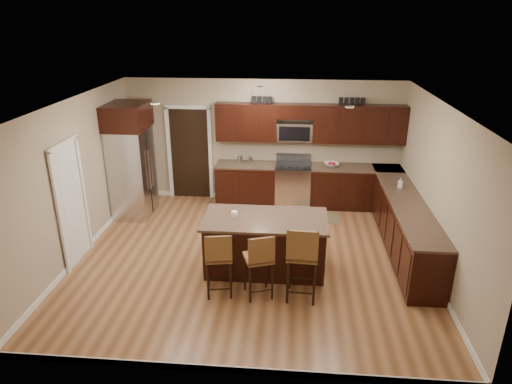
# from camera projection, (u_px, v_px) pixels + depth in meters

# --- Properties ---
(floor) EXTENTS (6.00, 6.00, 0.00)m
(floor) POSITION_uv_depth(u_px,v_px,m) (251.00, 258.00, 7.98)
(floor) COLOR #93613A
(floor) RESTS_ON ground
(ceiling) EXTENTS (6.00, 6.00, 0.00)m
(ceiling) POSITION_uv_depth(u_px,v_px,m) (251.00, 104.00, 6.98)
(ceiling) COLOR silver
(ceiling) RESTS_ON wall_back
(wall_back) EXTENTS (6.00, 0.00, 6.00)m
(wall_back) POSITION_uv_depth(u_px,v_px,m) (263.00, 142.00, 10.03)
(wall_back) COLOR tan
(wall_back) RESTS_ON floor
(wall_left) EXTENTS (0.00, 5.50, 5.50)m
(wall_left) POSITION_uv_depth(u_px,v_px,m) (75.00, 180.00, 7.72)
(wall_left) COLOR tan
(wall_left) RESTS_ON floor
(wall_right) EXTENTS (0.00, 5.50, 5.50)m
(wall_right) POSITION_uv_depth(u_px,v_px,m) (439.00, 192.00, 7.24)
(wall_right) COLOR tan
(wall_right) RESTS_ON floor
(base_cabinets) EXTENTS (4.02, 3.96, 0.92)m
(base_cabinets) POSITION_uv_depth(u_px,v_px,m) (354.00, 205.00, 9.00)
(base_cabinets) COLOR black
(base_cabinets) RESTS_ON floor
(upper_cabinets) EXTENTS (4.00, 0.33, 0.80)m
(upper_cabinets) POSITION_uv_depth(u_px,v_px,m) (312.00, 122.00, 9.61)
(upper_cabinets) COLOR black
(upper_cabinets) RESTS_ON wall_back
(range) EXTENTS (0.76, 0.64, 1.11)m
(range) POSITION_uv_depth(u_px,v_px,m) (293.00, 185.00, 10.02)
(range) COLOR silver
(range) RESTS_ON floor
(microwave) EXTENTS (0.76, 0.31, 0.40)m
(microwave) POSITION_uv_depth(u_px,v_px,m) (294.00, 132.00, 9.74)
(microwave) COLOR silver
(microwave) RESTS_ON upper_cabinets
(doorway) EXTENTS (0.85, 0.03, 2.06)m
(doorway) POSITION_uv_depth(u_px,v_px,m) (190.00, 154.00, 10.26)
(doorway) COLOR black
(doorway) RESTS_ON floor
(pantry_door) EXTENTS (0.03, 0.80, 2.04)m
(pantry_door) POSITION_uv_depth(u_px,v_px,m) (71.00, 205.00, 7.56)
(pantry_door) COLOR white
(pantry_door) RESTS_ON floor
(letter_decor) EXTENTS (2.20, 0.03, 0.15)m
(letter_decor) POSITION_uv_depth(u_px,v_px,m) (306.00, 101.00, 9.45)
(letter_decor) COLOR black
(letter_decor) RESTS_ON upper_cabinets
(island) EXTENTS (2.01, 1.06, 0.92)m
(island) POSITION_uv_depth(u_px,v_px,m) (265.00, 245.00, 7.51)
(island) COLOR black
(island) RESTS_ON floor
(stool_left) EXTENTS (0.46, 0.46, 1.06)m
(stool_left) POSITION_uv_depth(u_px,v_px,m) (219.00, 257.00, 6.70)
(stool_left) COLOR olive
(stool_left) RESTS_ON floor
(stool_mid) EXTENTS (0.50, 0.50, 1.05)m
(stool_mid) POSITION_uv_depth(u_px,v_px,m) (260.00, 259.00, 6.65)
(stool_mid) COLOR olive
(stool_mid) RESTS_ON floor
(stool_right) EXTENTS (0.48, 0.48, 1.20)m
(stool_right) POSITION_uv_depth(u_px,v_px,m) (302.00, 255.00, 6.56)
(stool_right) COLOR olive
(stool_right) RESTS_ON floor
(refrigerator) EXTENTS (0.79, 0.99, 2.35)m
(refrigerator) POSITION_uv_depth(u_px,v_px,m) (131.00, 160.00, 9.29)
(refrigerator) COLOR silver
(refrigerator) RESTS_ON floor
(floor_mat) EXTENTS (0.94, 0.66, 0.01)m
(floor_mat) POSITION_uv_depth(u_px,v_px,m) (319.00, 217.00, 9.56)
(floor_mat) COLOR brown
(floor_mat) RESTS_ON floor
(fruit_bowl) EXTENTS (0.37, 0.37, 0.08)m
(fruit_bowl) POSITION_uv_depth(u_px,v_px,m) (331.00, 165.00, 9.77)
(fruit_bowl) COLOR silver
(fruit_bowl) RESTS_ON base_cabinets
(soap_bottle) EXTENTS (0.11, 0.11, 0.19)m
(soap_bottle) POSITION_uv_depth(u_px,v_px,m) (400.00, 183.00, 8.57)
(soap_bottle) COLOR #B2B2B2
(soap_bottle) RESTS_ON base_cabinets
(canister_tall) EXTENTS (0.12, 0.12, 0.18)m
(canister_tall) POSITION_uv_depth(u_px,v_px,m) (240.00, 160.00, 9.91)
(canister_tall) COLOR silver
(canister_tall) RESTS_ON base_cabinets
(canister_short) EXTENTS (0.11, 0.11, 0.16)m
(canister_short) POSITION_uv_depth(u_px,v_px,m) (250.00, 160.00, 9.90)
(canister_short) COLOR silver
(canister_short) RESTS_ON base_cabinets
(island_jar) EXTENTS (0.10, 0.10, 0.10)m
(island_jar) POSITION_uv_depth(u_px,v_px,m) (234.00, 214.00, 7.35)
(island_jar) COLOR white
(island_jar) RESTS_ON island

